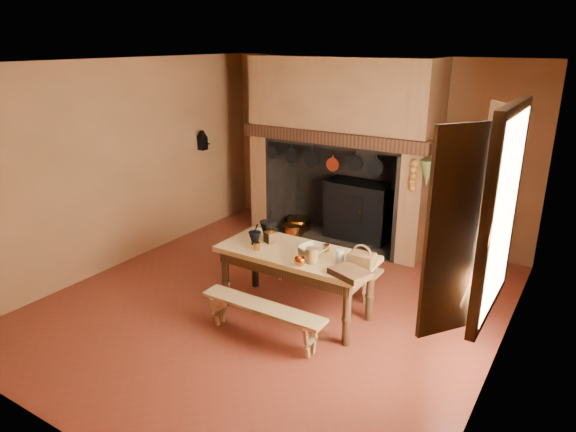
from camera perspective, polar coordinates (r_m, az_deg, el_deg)
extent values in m
plane|color=maroon|center=(6.33, -1.38, -9.52)|extent=(5.50, 5.50, 0.00)
plane|color=silver|center=(5.56, -1.62, 16.71)|extent=(5.50, 5.50, 0.00)
cube|color=#945D3B|center=(8.16, 9.35, 7.30)|extent=(5.00, 0.02, 2.80)
cube|color=#945D3B|center=(7.43, -17.84, 5.49)|extent=(0.02, 5.50, 2.80)
cube|color=#945D3B|center=(4.94, 23.47, -1.84)|extent=(0.02, 5.50, 2.80)
cube|color=#945D3B|center=(3.96, -24.25, -7.02)|extent=(5.00, 0.02, 2.80)
cube|color=#945D3B|center=(8.49, -1.62, 8.00)|extent=(0.30, 0.90, 2.80)
cube|color=#945D3B|center=(7.43, 14.73, 5.77)|extent=(0.30, 0.90, 2.80)
cube|color=#945D3B|center=(7.75, 6.23, 12.82)|extent=(2.20, 0.90, 1.20)
cube|color=#33170E|center=(7.47, 4.72, 8.68)|extent=(2.95, 0.22, 0.18)
cube|color=black|center=(8.39, 7.16, 3.51)|extent=(2.20, 0.06, 1.60)
cube|color=black|center=(8.28, 5.69, -2.42)|extent=(2.20, 0.90, 0.02)
cube|color=black|center=(8.16, 7.84, 0.46)|extent=(1.00, 0.50, 0.90)
cube|color=black|center=(8.00, 7.93, 3.61)|extent=(1.04, 0.54, 0.04)
cube|color=black|center=(7.90, 7.08, 0.63)|extent=(0.35, 0.02, 0.45)
cylinder|color=black|center=(7.74, 11.81, 5.38)|extent=(0.10, 0.10, 0.70)
cylinder|color=#BC732B|center=(7.94, 6.04, 0.78)|extent=(0.03, 0.03, 0.03)
cylinder|color=#BC732B|center=(7.82, 8.01, 0.41)|extent=(0.03, 0.03, 0.03)
cylinder|color=#BC732B|center=(8.58, 1.24, -0.89)|extent=(0.40, 0.40, 0.20)
cylinder|color=#BC732B|center=(8.36, 0.65, -1.51)|extent=(0.34, 0.34, 0.18)
cube|color=black|center=(8.77, 0.46, -0.59)|extent=(0.18, 0.18, 0.16)
cone|color=#4C5829|center=(6.89, 15.20, 4.55)|extent=(0.20, 0.20, 0.35)
cube|color=white|center=(4.47, 22.85, 0.23)|extent=(0.02, 1.00, 1.60)
cube|color=#382511|center=(4.30, 23.90, 10.95)|extent=(0.08, 1.16, 0.08)
cube|color=#382511|center=(4.79, 21.20, -9.26)|extent=(0.08, 1.16, 0.08)
cube|color=#382511|center=(3.88, 17.71, -1.93)|extent=(0.29, 0.39, 1.60)
cube|color=#382511|center=(5.15, 21.71, 2.74)|extent=(0.29, 0.39, 1.60)
cube|color=black|center=(8.42, -9.48, 8.01)|extent=(0.12, 0.12, 0.22)
cone|color=black|center=(8.40, -9.53, 9.01)|extent=(0.16, 0.16, 0.10)
cylinder|color=black|center=(8.36, -9.01, 7.96)|extent=(0.12, 0.02, 0.02)
cube|color=tan|center=(5.79, 0.91, -4.21)|extent=(1.78, 0.79, 0.06)
cube|color=#382511|center=(5.83, 0.91, -5.10)|extent=(1.66, 0.67, 0.14)
cylinder|color=#382511|center=(6.15, -6.92, -6.85)|extent=(0.09, 0.09, 0.71)
cylinder|color=#382511|center=(5.39, 6.54, -10.78)|extent=(0.09, 0.09, 0.71)
cylinder|color=#382511|center=(6.57, -3.67, -4.97)|extent=(0.09, 0.09, 0.71)
cylinder|color=#382511|center=(5.87, 9.10, -8.27)|extent=(0.09, 0.09, 0.71)
cube|color=tan|center=(5.44, -2.87, -10.04)|extent=(1.44, 0.25, 0.04)
cube|color=tan|center=(6.46, 3.99, -4.98)|extent=(1.50, 0.26, 0.04)
cylinder|color=black|center=(6.15, -2.19, -2.29)|extent=(0.12, 0.12, 0.04)
cone|color=black|center=(6.11, -2.21, -1.39)|extent=(0.21, 0.21, 0.17)
cylinder|color=black|center=(6.05, -2.03, -0.14)|extent=(0.08, 0.04, 0.17)
cylinder|color=black|center=(5.98, -3.69, -3.02)|extent=(0.09, 0.09, 0.03)
cone|color=black|center=(5.95, -3.71, -2.35)|extent=(0.15, 0.15, 0.12)
cylinder|color=black|center=(5.90, -3.59, -1.43)|extent=(0.06, 0.04, 0.12)
cube|color=#382511|center=(6.02, -1.94, -2.34)|extent=(0.17, 0.17, 0.13)
cylinder|color=#BC732B|center=(5.99, -1.95, -1.65)|extent=(0.09, 0.09, 0.03)
cylinder|color=black|center=(5.95, -1.53, -1.41)|extent=(0.10, 0.06, 0.03)
cylinder|color=#BC732B|center=(5.81, -3.49, -3.36)|extent=(0.10, 0.10, 0.09)
cylinder|color=#BC732B|center=(5.77, 4.26, -3.57)|extent=(0.09, 0.09, 0.08)
imported|color=#B2AF89|center=(5.73, 2.85, -3.73)|extent=(0.36, 0.36, 0.08)
cylinder|color=#50371E|center=(5.47, 2.65, -4.40)|extent=(0.16, 0.16, 0.16)
cylinder|color=beige|center=(5.48, 5.78, -4.50)|extent=(0.11, 0.11, 0.16)
cube|color=#482815|center=(5.43, 8.16, -4.87)|extent=(0.28, 0.21, 0.15)
torus|color=#482815|center=(5.40, 8.20, -4.16)|extent=(0.21, 0.03, 0.21)
cube|color=#382511|center=(5.22, 6.91, -6.31)|extent=(0.46, 0.39, 0.07)
imported|color=#BC732B|center=(5.40, 1.32, -5.11)|extent=(0.15, 0.15, 0.09)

